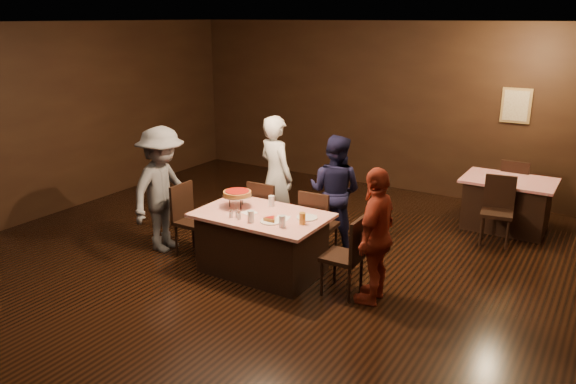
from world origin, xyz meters
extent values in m
plane|color=black|center=(0.00, 0.00, 0.00)|extent=(10.00, 10.00, 0.00)
cube|color=silver|center=(0.00, 0.00, 3.00)|extent=(8.00, 10.00, 0.04)
cube|color=black|center=(0.00, 5.00, 1.50)|extent=(8.00, 0.04, 3.00)
cube|color=tan|center=(2.20, 4.97, 1.70)|extent=(0.46, 0.03, 0.56)
cube|color=beige|center=(2.20, 4.95, 1.70)|extent=(0.38, 0.01, 0.48)
cube|color=#B71D0C|center=(0.13, 0.72, 0.39)|extent=(1.60, 1.00, 0.77)
cube|color=#AC0B15|center=(2.41, 3.88, 0.39)|extent=(1.30, 0.90, 0.77)
cube|color=black|center=(-0.27, 1.47, 0.47)|extent=(0.43, 0.43, 0.95)
cube|color=black|center=(0.53, 1.47, 0.47)|extent=(0.45, 0.45, 0.95)
cube|color=black|center=(-0.97, 0.72, 0.47)|extent=(0.42, 0.42, 0.95)
cube|color=black|center=(1.23, 0.72, 0.47)|extent=(0.43, 0.43, 0.95)
cube|color=black|center=(2.41, 3.18, 0.47)|extent=(0.48, 0.48, 0.95)
cube|color=black|center=(2.41, 4.48, 0.47)|extent=(0.43, 0.43, 0.95)
imported|color=silver|center=(-0.41, 1.88, 0.88)|extent=(0.75, 0.63, 1.76)
imported|color=black|center=(0.50, 1.94, 0.79)|extent=(0.79, 0.63, 1.57)
imported|color=#5A5B5F|center=(-1.42, 0.64, 0.85)|extent=(0.70, 1.14, 1.70)
imported|color=maroon|center=(1.60, 0.76, 0.78)|extent=(0.44, 0.93, 1.55)
cylinder|color=black|center=(-0.27, 0.87, 0.84)|extent=(0.01, 0.01, 0.15)
cylinder|color=black|center=(-0.36, 0.72, 0.84)|extent=(0.01, 0.01, 0.15)
cylinder|color=black|center=(-0.19, 0.72, 0.84)|extent=(0.01, 0.01, 0.15)
cylinder|color=silver|center=(-0.27, 0.77, 0.93)|extent=(0.38, 0.38, 0.01)
cylinder|color=#B27233|center=(-0.27, 0.77, 0.96)|extent=(0.35, 0.35, 0.05)
cylinder|color=#A5140C|center=(-0.27, 0.77, 0.98)|extent=(0.30, 0.30, 0.01)
cylinder|color=white|center=(0.38, 0.54, 0.78)|extent=(0.25, 0.25, 0.01)
cylinder|color=#B27233|center=(0.38, 0.54, 0.81)|extent=(0.18, 0.18, 0.04)
cylinder|color=#A5140C|center=(0.38, 0.54, 0.83)|extent=(0.14, 0.14, 0.01)
cylinder|color=white|center=(0.68, 0.87, 0.78)|extent=(0.25, 0.25, 0.01)
cylinder|color=silver|center=(0.18, 0.42, 0.84)|extent=(0.08, 0.08, 0.14)
cylinder|color=silver|center=(0.58, 0.47, 0.84)|extent=(0.08, 0.08, 0.14)
cylinder|color=#BF7F26|center=(0.73, 0.67, 0.84)|extent=(0.08, 0.08, 0.14)
cylinder|color=silver|center=(0.08, 1.02, 0.84)|extent=(0.08, 0.08, 0.14)
cylinder|color=silver|center=(-0.05, 0.47, 0.81)|extent=(0.04, 0.04, 0.08)
cylinder|color=silver|center=(-0.05, 0.47, 0.85)|extent=(0.05, 0.05, 0.02)
cylinder|color=silver|center=(0.01, 0.42, 0.81)|extent=(0.04, 0.04, 0.08)
cylinder|color=silver|center=(0.01, 0.42, 0.85)|extent=(0.05, 0.05, 0.02)
cylinder|color=silver|center=(-0.11, 0.42, 0.81)|extent=(0.04, 0.04, 0.08)
cylinder|color=silver|center=(-0.11, 0.42, 0.85)|extent=(0.05, 0.05, 0.02)
cube|color=white|center=(0.43, 0.72, 0.77)|extent=(0.19, 0.19, 0.01)
cube|color=white|center=(-0.02, 0.67, 0.77)|extent=(0.21, 0.21, 0.01)
camera|label=1|loc=(3.75, -4.62, 3.08)|focal=35.00mm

